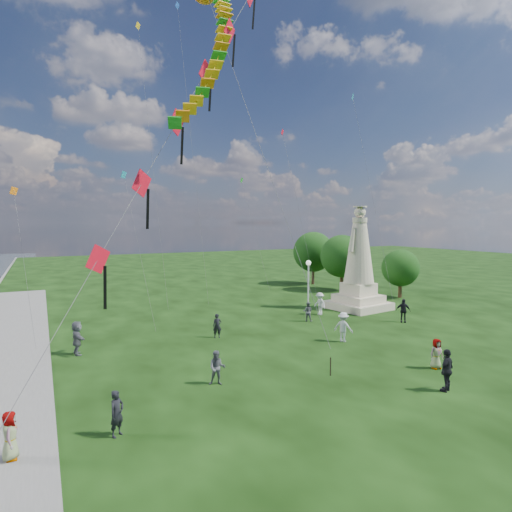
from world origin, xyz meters
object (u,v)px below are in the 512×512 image
person_0 (117,413)px  person_9 (403,310)px  person_4 (436,354)px  lamppost (308,276)px  person_7 (308,312)px  person_10 (10,439)px  person_6 (217,326)px  person_1 (217,368)px  person_2 (343,327)px  person_8 (320,304)px  statue (359,270)px  person_5 (77,338)px  person_3 (447,370)px

person_0 → person_9: (21.70, 8.10, 0.07)m
person_4 → lamppost: bearing=92.3°
person_0 → person_7: size_ratio=1.10×
person_10 → lamppost: bearing=-49.9°
lamppost → person_6: size_ratio=2.84×
person_10 → person_1: bearing=-63.3°
lamppost → person_7: bearing=-124.4°
person_9 → person_7: bearing=-167.6°
person_2 → person_6: size_ratio=1.18×
person_6 → person_9: 14.09m
person_8 → person_10: bearing=-66.4°
statue → person_0: 25.91m
person_0 → person_2: 15.62m
statue → person_2: statue is taller
person_0 → person_10: size_ratio=1.07×
person_0 → person_2: size_ratio=0.88×
person_6 → person_8: bearing=31.5°
person_0 → person_4: 15.52m
person_0 → person_7: 19.35m
person_2 → person_4: (1.07, -6.08, -0.15)m
person_2 → person_5: person_5 is taller
person_8 → person_9: size_ratio=1.02×
person_9 → person_10: bearing=-120.0°
person_2 → person_5: size_ratio=0.96×
person_5 → statue: bearing=-87.2°
person_4 → person_9: bearing=60.9°
person_2 → person_8: 7.83m
lamppost → person_3: size_ratio=2.34×
lamppost → person_2: size_ratio=2.40×
person_0 → person_1: person_0 is taller
statue → person_3: statue is taller
person_3 → person_8: 16.01m
person_5 → person_9: size_ratio=1.09×
person_2 → person_10: bearing=75.9°
person_4 → person_6: bearing=134.4°
person_1 → person_7: (10.72, 8.70, -0.06)m
lamppost → person_4: lamppost is taller
person_0 → person_7: (15.54, 11.53, -0.07)m
person_3 → person_9: bearing=-146.8°
person_9 → person_5: bearing=-144.7°
person_0 → person_7: bearing=-0.6°
person_10 → person_2: bearing=-64.9°
person_4 → person_6: 12.98m
person_7 → person_8: size_ratio=0.82×
person_0 → person_10: 3.20m
person_2 → person_7: bearing=-44.5°
person_1 → person_4: bearing=9.3°
statue → person_8: bearing=177.3°
person_1 → person_4: (10.70, -2.97, -0.02)m
lamppost → person_8: 2.47m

